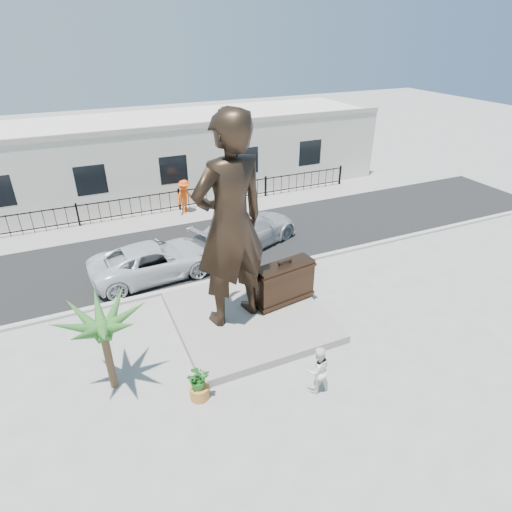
{
  "coord_description": "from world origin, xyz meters",
  "views": [
    {
      "loc": [
        -5.45,
        -10.13,
        9.53
      ],
      "look_at": [
        0.0,
        2.0,
        2.3
      ],
      "focal_mm": 30.0,
      "sensor_mm": 36.0,
      "label": 1
    }
  ],
  "objects": [
    {
      "name": "plinth",
      "position": [
        -0.5,
        1.5,
        0.15
      ],
      "size": [
        5.2,
        5.2,
        0.3
      ],
      "primitive_type": "cube",
      "color": "gray",
      "rests_on": "ground"
    },
    {
      "name": "ground",
      "position": [
        0.0,
        0.0,
        0.0
      ],
      "size": [
        100.0,
        100.0,
        0.0
      ],
      "primitive_type": "plane",
      "color": "#9E9991",
      "rests_on": "ground"
    },
    {
      "name": "far_sidewalk",
      "position": [
        0.0,
        12.0,
        0.01
      ],
      "size": [
        40.0,
        2.5,
        0.02
      ],
      "primitive_type": "cube",
      "color": "#9E9991",
      "rests_on": "ground"
    },
    {
      "name": "suitcase",
      "position": [
        1.0,
        1.69,
        1.1
      ],
      "size": [
        2.35,
        1.04,
        1.6
      ],
      "primitive_type": "cube",
      "rotation": [
        0.0,
        0.0,
        0.14
      ],
      "color": "black",
      "rests_on": "plinth"
    },
    {
      "name": "street",
      "position": [
        0.0,
        8.0,
        0.01
      ],
      "size": [
        40.0,
        7.0,
        0.01
      ],
      "primitive_type": "cube",
      "color": "black",
      "rests_on": "ground"
    },
    {
      "name": "curb",
      "position": [
        0.0,
        4.5,
        0.06
      ],
      "size": [
        40.0,
        0.25,
        0.12
      ],
      "primitive_type": "cube",
      "color": "#A5A399",
      "rests_on": "ground"
    },
    {
      "name": "planter",
      "position": [
        -3.27,
        -1.31,
        0.2
      ],
      "size": [
        0.56,
        0.56,
        0.4
      ],
      "primitive_type": "cylinder",
      "color": "#C07633",
      "rests_on": "ground"
    },
    {
      "name": "shrub",
      "position": [
        -3.27,
        -1.31,
        0.77
      ],
      "size": [
        0.74,
        0.67,
        0.73
      ],
      "primitive_type": "imported",
      "rotation": [
        0.0,
        0.0,
        -0.16
      ],
      "color": "#277024",
      "rests_on": "planter"
    },
    {
      "name": "worker",
      "position": [
        0.2,
        12.25,
        0.98
      ],
      "size": [
        1.44,
        1.27,
        1.93
      ],
      "primitive_type": "imported",
      "rotation": [
        0.0,
        0.0,
        0.56
      ],
      "color": "#FB500D",
      "rests_on": "far_sidewalk"
    },
    {
      "name": "tourist",
      "position": [
        -0.04,
        -2.43,
        0.78
      ],
      "size": [
        0.76,
        0.6,
        1.55
      ],
      "primitive_type": "imported",
      "rotation": [
        0.0,
        0.0,
        3.13
      ],
      "color": "white",
      "rests_on": "ground"
    },
    {
      "name": "fence",
      "position": [
        0.0,
        12.8,
        0.6
      ],
      "size": [
        22.0,
        0.1,
        1.2
      ],
      "primitive_type": "cube",
      "color": "black",
      "rests_on": "ground"
    },
    {
      "name": "palm_tree",
      "position": [
        -5.47,
        0.17,
        0.0
      ],
      "size": [
        1.8,
        1.8,
        3.2
      ],
      "primitive_type": null,
      "color": "#285D21",
      "rests_on": "ground"
    },
    {
      "name": "car_silver",
      "position": [
        1.77,
        7.03,
        0.83
      ],
      "size": [
        6.13,
        4.37,
        1.65
      ],
      "primitive_type": "imported",
      "rotation": [
        0.0,
        0.0,
        1.98
      ],
      "color": "#ABADB0",
      "rests_on": "street"
    },
    {
      "name": "statue",
      "position": [
        -1.09,
        1.58,
        3.92
      ],
      "size": [
        2.94,
        2.25,
        7.24
      ],
      "primitive_type": "imported",
      "rotation": [
        0.0,
        0.0,
        3.35
      ],
      "color": "black",
      "rests_on": "plinth"
    },
    {
      "name": "car_white",
      "position": [
        -2.91,
        6.0,
        0.75
      ],
      "size": [
        5.49,
        2.85,
        1.48
      ],
      "primitive_type": "imported",
      "rotation": [
        0.0,
        0.0,
        1.65
      ],
      "color": "silver",
      "rests_on": "street"
    },
    {
      "name": "building",
      "position": [
        0.0,
        17.0,
        2.2
      ],
      "size": [
        28.0,
        7.0,
        4.4
      ],
      "primitive_type": "cube",
      "color": "silver",
      "rests_on": "ground"
    }
  ]
}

